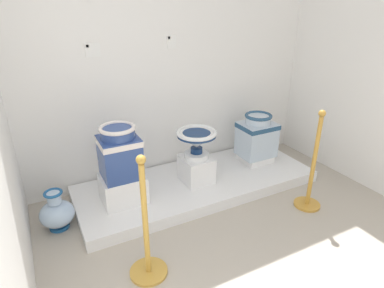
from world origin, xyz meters
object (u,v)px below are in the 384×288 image
(antique_toilet_slender_white, at_px, (119,151))
(info_placard_second, at_px, (172,42))
(plinth_block_tall_cobalt, at_px, (255,158))
(stanchion_post_near_right, at_px, (311,179))
(antique_toilet_pale_glazed, at_px, (197,140))
(plinth_block_slender_white, at_px, (123,188))
(decorative_vase_spare, at_px, (57,213))
(antique_toilet_tall_cobalt, at_px, (257,135))
(plinth_block_pale_glazed, at_px, (196,169))
(stanchion_post_near_left, at_px, (147,245))
(info_placard_first, at_px, (93,50))

(antique_toilet_slender_white, xyz_separation_m, info_placard_second, (0.75, 0.52, 0.83))
(plinth_block_tall_cobalt, distance_m, stanchion_post_near_right, 0.85)
(antique_toilet_slender_white, height_order, antique_toilet_pale_glazed, antique_toilet_slender_white)
(antique_toilet_pale_glazed, distance_m, info_placard_second, 1.01)
(plinth_block_slender_white, bearing_deg, decorative_vase_spare, 178.73)
(antique_toilet_tall_cobalt, relative_size, decorative_vase_spare, 1.35)
(plinth_block_slender_white, xyz_separation_m, plinth_block_tall_cobalt, (1.59, 0.10, -0.09))
(plinth_block_pale_glazed, xyz_separation_m, antique_toilet_pale_glazed, (0.00, -0.00, 0.33))
(plinth_block_slender_white, height_order, info_placard_second, info_placard_second)
(info_placard_second, distance_m, decorative_vase_spare, 1.93)
(plinth_block_slender_white, xyz_separation_m, antique_toilet_pale_glazed, (0.77, 0.01, 0.33))
(plinth_block_slender_white, distance_m, antique_toilet_slender_white, 0.38)
(antique_toilet_pale_glazed, distance_m, stanchion_post_near_right, 1.15)
(plinth_block_tall_cobalt, height_order, decorative_vase_spare, decorative_vase_spare)
(info_placard_second, bearing_deg, decorative_vase_spare, -159.47)
(antique_toilet_tall_cobalt, xyz_separation_m, decorative_vase_spare, (-2.18, -0.09, -0.28))
(plinth_block_slender_white, height_order, antique_toilet_tall_cobalt, antique_toilet_tall_cobalt)
(antique_toilet_slender_white, xyz_separation_m, plinth_block_pale_glazed, (0.77, 0.01, -0.38))
(antique_toilet_pale_glazed, bearing_deg, antique_toilet_tall_cobalt, 6.07)
(plinth_block_tall_cobalt, bearing_deg, antique_toilet_tall_cobalt, -153.43)
(antique_toilet_pale_glazed, bearing_deg, stanchion_post_near_right, -42.57)
(antique_toilet_pale_glazed, xyz_separation_m, antique_toilet_tall_cobalt, (0.82, 0.09, -0.13))
(stanchion_post_near_right, bearing_deg, antique_toilet_pale_glazed, 137.43)
(plinth_block_tall_cobalt, xyz_separation_m, decorative_vase_spare, (-2.18, -0.09, 0.00))
(antique_toilet_pale_glazed, relative_size, stanchion_post_near_right, 0.41)
(antique_toilet_pale_glazed, xyz_separation_m, info_placard_second, (-0.02, 0.50, 0.88))
(info_placard_second, relative_size, stanchion_post_near_left, 0.14)
(antique_toilet_tall_cobalt, relative_size, stanchion_post_near_right, 0.51)
(antique_toilet_pale_glazed, height_order, stanchion_post_near_right, stanchion_post_near_right)
(decorative_vase_spare, bearing_deg, plinth_block_slender_white, -1.27)
(plinth_block_slender_white, distance_m, stanchion_post_near_right, 1.76)
(plinth_block_slender_white, xyz_separation_m, antique_toilet_slender_white, (0.00, -0.00, 0.38))
(antique_toilet_pale_glazed, height_order, stanchion_post_near_left, stanchion_post_near_left)
(plinth_block_tall_cobalt, height_order, antique_toilet_tall_cobalt, antique_toilet_tall_cobalt)
(plinth_block_slender_white, relative_size, plinth_block_tall_cobalt, 1.20)
(info_placard_first, bearing_deg, stanchion_post_near_right, -37.73)
(antique_toilet_slender_white, distance_m, decorative_vase_spare, 0.75)
(antique_toilet_slender_white, bearing_deg, info_placard_first, 93.03)
(antique_toilet_tall_cobalt, height_order, decorative_vase_spare, antique_toilet_tall_cobalt)
(info_placard_first, bearing_deg, plinth_block_slender_white, -86.97)
(antique_toilet_pale_glazed, distance_m, stanchion_post_near_left, 1.24)
(info_placard_second, bearing_deg, stanchion_post_near_right, -56.22)
(antique_toilet_slender_white, bearing_deg, plinth_block_tall_cobalt, 3.64)
(antique_toilet_slender_white, height_order, stanchion_post_near_right, stanchion_post_near_right)
(decorative_vase_spare, bearing_deg, stanchion_post_near_left, -59.07)
(antique_toilet_pale_glazed, bearing_deg, stanchion_post_near_left, -134.81)
(plinth_block_tall_cobalt, bearing_deg, stanchion_post_near_right, -90.08)
(info_placard_first, xyz_separation_m, info_placard_second, (0.78, -0.00, 0.03))
(antique_toilet_tall_cobalt, distance_m, stanchion_post_near_right, 0.85)
(antique_toilet_tall_cobalt, relative_size, info_placard_second, 3.75)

